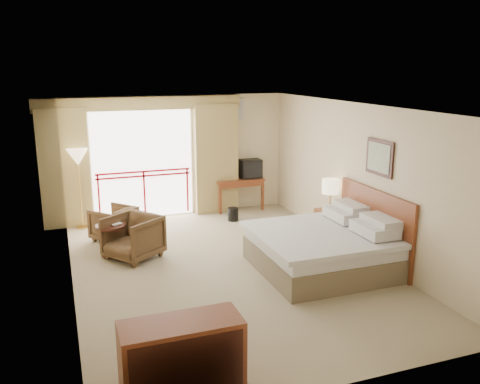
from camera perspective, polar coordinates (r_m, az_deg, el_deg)
name	(u,v)px	position (r m, az deg, el deg)	size (l,w,h in m)	color
floor	(228,268)	(8.70, -1.38, -8.52)	(7.00, 7.00, 0.00)	gray
ceiling	(227,107)	(8.06, -1.50, 9.49)	(7.00, 7.00, 0.00)	white
wall_back	(178,156)	(11.58, -6.98, 4.06)	(5.00, 5.00, 0.00)	beige
wall_front	(338,270)	(5.24, 10.99, -8.56)	(5.00, 5.00, 0.00)	beige
wall_left	(66,205)	(7.88, -18.95, -1.37)	(7.00, 7.00, 0.00)	beige
wall_right	(359,179)	(9.36, 13.23, 1.39)	(7.00, 7.00, 0.00)	beige
balcony_door	(143,165)	(11.44, -10.84, 3.02)	(2.40, 2.40, 0.00)	white
balcony_railing	(144,182)	(11.50, -10.74, 1.11)	(2.09, 0.03, 1.02)	#A70E19
curtain_left	(64,169)	(11.17, -19.12, 2.49)	(1.00, 0.26, 2.50)	#97824E
curtain_right	(216,159)	(11.68, -2.72, 3.73)	(1.00, 0.26, 2.50)	#97824E
valance	(141,103)	(11.17, -11.08, 9.74)	(4.40, 0.22, 0.28)	#97824E
hvac_vent	(233,110)	(11.78, -0.85, 9.23)	(0.50, 0.04, 0.50)	silver
bed	(324,248)	(8.63, 9.42, -6.24)	(2.13, 2.06, 0.97)	brown
headboard	(374,226)	(9.04, 14.84, -3.76)	(0.06, 2.10, 1.30)	maroon
framed_art	(379,158)	(8.76, 15.39, 3.75)	(0.04, 0.72, 0.60)	black
nightstand	(330,226)	(9.98, 10.10, -3.81)	(0.44, 0.53, 0.63)	maroon
table_lamp	(331,187)	(9.81, 10.14, 0.57)	(0.33, 0.33, 0.58)	tan
phone	(333,211)	(9.73, 10.37, -2.10)	(0.17, 0.14, 0.08)	black
desk	(237,185)	(12.03, -0.29, 0.81)	(1.15, 0.56, 0.75)	maroon
tv	(250,169)	(11.99, 1.15, 2.65)	(0.49, 0.39, 0.44)	black
coffee_maker	(224,175)	(11.81, -1.81, 1.97)	(0.11, 0.11, 0.24)	black
cup	(231,178)	(11.82, -1.04, 1.61)	(0.06, 0.06, 0.09)	white
wastebasket	(233,214)	(11.21, -0.79, -2.51)	(0.23, 0.23, 0.29)	black
armchair_far	(115,240)	(10.35, -13.89, -5.21)	(0.71, 0.73, 0.67)	#442F1C
armchair_near	(134,258)	(9.33, -11.82, -7.25)	(0.83, 0.85, 0.78)	#442F1C
side_table	(111,235)	(9.39, -14.28, -4.67)	(0.53, 0.53, 0.58)	black
book	(110,225)	(9.33, -14.35, -3.58)	(0.18, 0.25, 0.02)	white
floor_lamp	(78,160)	(10.93, -17.76, 3.43)	(0.43, 0.43, 1.69)	tan
dresser	(182,359)	(5.51, -6.53, -18.13)	(1.25, 0.53, 0.83)	maroon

